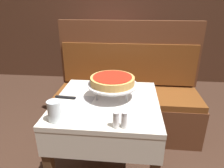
# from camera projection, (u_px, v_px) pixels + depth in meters

# --- Properties ---
(dining_table_front) EXTENTS (0.69, 0.69, 0.74)m
(dining_table_front) POSITION_uv_depth(u_px,v_px,m) (107.00, 116.00, 1.37)
(dining_table_front) COLOR beige
(dining_table_front) RESTS_ON ground_plane
(dining_table_rear) EXTENTS (0.79, 0.79, 0.73)m
(dining_table_rear) POSITION_uv_depth(u_px,v_px,m) (106.00, 53.00, 3.00)
(dining_table_rear) COLOR red
(dining_table_rear) RESTS_ON ground_plane
(booth_bench) EXTENTS (1.48, 0.53, 1.17)m
(booth_bench) POSITION_uv_depth(u_px,v_px,m) (127.00, 103.00, 2.14)
(booth_bench) COLOR brown
(booth_bench) RESTS_ON ground_plane
(back_wall_panel) EXTENTS (6.00, 0.04, 2.40)m
(back_wall_panel) POSITION_uv_depth(u_px,v_px,m) (124.00, 10.00, 3.29)
(back_wall_panel) COLOR #4C2D1E
(back_wall_panel) RESTS_ON ground_plane
(pizza_pan_stand) EXTENTS (0.34, 0.34, 0.10)m
(pizza_pan_stand) POSITION_uv_depth(u_px,v_px,m) (112.00, 85.00, 1.33)
(pizza_pan_stand) COLOR #ADADB2
(pizza_pan_stand) RESTS_ON dining_table_front
(deep_dish_pizza) EXTENTS (0.29, 0.29, 0.05)m
(deep_dish_pizza) POSITION_uv_depth(u_px,v_px,m) (112.00, 80.00, 1.32)
(deep_dish_pizza) COLOR tan
(deep_dish_pizza) RESTS_ON pizza_pan_stand
(pizza_server) EXTENTS (0.27, 0.11, 0.01)m
(pizza_server) POSITION_uv_depth(u_px,v_px,m) (77.00, 99.00, 1.33)
(pizza_server) COLOR #BCBCC1
(pizza_server) RESTS_ON dining_table_front
(water_glass_near) EXTENTS (0.07, 0.07, 0.12)m
(water_glass_near) POSITION_uv_depth(u_px,v_px,m) (55.00, 111.00, 1.08)
(water_glass_near) COLOR silver
(water_glass_near) RESTS_ON dining_table_front
(salt_shaker) EXTENTS (0.04, 0.04, 0.08)m
(salt_shaker) POSITION_uv_depth(u_px,v_px,m) (116.00, 120.00, 1.03)
(salt_shaker) COLOR silver
(salt_shaker) RESTS_ON dining_table_front
(pepper_shaker) EXTENTS (0.03, 0.03, 0.09)m
(pepper_shaker) POSITION_uv_depth(u_px,v_px,m) (124.00, 120.00, 1.02)
(pepper_shaker) COLOR silver
(pepper_shaker) RESTS_ON dining_table_front
(condiment_caddy) EXTENTS (0.14, 0.14, 0.18)m
(condiment_caddy) POSITION_uv_depth(u_px,v_px,m) (108.00, 42.00, 2.99)
(condiment_caddy) COLOR black
(condiment_caddy) RESTS_ON dining_table_rear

